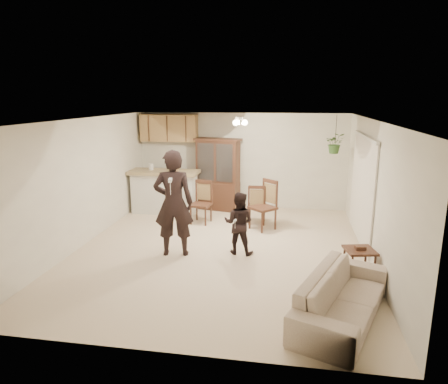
% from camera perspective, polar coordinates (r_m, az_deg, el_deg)
% --- Properties ---
extents(floor, '(6.50, 6.50, 0.00)m').
position_cam_1_polar(floor, '(7.84, -0.57, -8.29)').
color(floor, beige).
rests_on(floor, ground).
extents(ceiling, '(5.50, 6.50, 0.02)m').
position_cam_1_polar(ceiling, '(7.29, -0.62, 10.29)').
color(ceiling, silver).
rests_on(ceiling, wall_back).
extents(wall_back, '(5.50, 0.02, 2.50)m').
position_cam_1_polar(wall_back, '(10.62, 2.45, 4.49)').
color(wall_back, beige).
rests_on(wall_back, ground).
extents(wall_front, '(5.50, 0.02, 2.50)m').
position_cam_1_polar(wall_front, '(4.44, -7.97, -8.55)').
color(wall_front, beige).
rests_on(wall_front, ground).
extents(wall_left, '(0.02, 6.50, 2.50)m').
position_cam_1_polar(wall_left, '(8.38, -19.45, 1.30)').
color(wall_left, beige).
rests_on(wall_left, ground).
extents(wall_right, '(0.02, 6.50, 2.50)m').
position_cam_1_polar(wall_right, '(7.50, 20.56, -0.14)').
color(wall_right, beige).
rests_on(wall_right, ground).
extents(breakfast_bar, '(1.60, 0.55, 1.00)m').
position_cam_1_polar(breakfast_bar, '(10.30, -8.48, -0.19)').
color(breakfast_bar, silver).
rests_on(breakfast_bar, floor).
extents(bar_top, '(1.75, 0.70, 0.08)m').
position_cam_1_polar(bar_top, '(10.18, -8.59, 2.82)').
color(bar_top, tan).
rests_on(bar_top, breakfast_bar).
extents(upper_cabinets, '(1.50, 0.34, 0.70)m').
position_cam_1_polar(upper_cabinets, '(10.75, -7.86, 9.04)').
color(upper_cabinets, olive).
rests_on(upper_cabinets, wall_back).
extents(vertical_blinds, '(0.06, 2.30, 2.10)m').
position_cam_1_polar(vertical_blinds, '(8.39, 19.08, 0.30)').
color(vertical_blinds, silver).
rests_on(vertical_blinds, wall_right).
extents(ceiling_fixture, '(0.36, 0.36, 0.20)m').
position_cam_1_polar(ceiling_fixture, '(8.45, 2.18, 10.03)').
color(ceiling_fixture, '#FFEABF').
rests_on(ceiling_fixture, ceiling).
extents(hanging_plant, '(0.43, 0.37, 0.48)m').
position_cam_1_polar(hanging_plant, '(9.68, 15.59, 6.72)').
color(hanging_plant, '#305020').
rests_on(hanging_plant, ceiling).
extents(plant_cord, '(0.01, 0.01, 0.65)m').
position_cam_1_polar(plant_cord, '(9.65, 15.71, 8.63)').
color(plant_cord, black).
rests_on(plant_cord, ceiling).
extents(sofa, '(1.37, 2.01, 0.73)m').
position_cam_1_polar(sofa, '(5.69, 16.64, -13.62)').
color(sofa, beige).
rests_on(sofa, floor).
extents(adult, '(0.73, 0.55, 1.80)m').
position_cam_1_polar(adult, '(7.42, -7.20, -2.32)').
color(adult, black).
rests_on(adult, floor).
extents(child, '(0.71, 0.59, 1.35)m').
position_cam_1_polar(child, '(7.48, 2.13, -3.88)').
color(child, black).
rests_on(child, floor).
extents(china_hutch, '(1.25, 0.69, 1.87)m').
position_cam_1_polar(china_hutch, '(10.40, -0.87, 2.48)').
color(china_hutch, '#381F14').
rests_on(china_hutch, floor).
extents(side_table, '(0.54, 0.54, 0.56)m').
position_cam_1_polar(side_table, '(6.96, 18.71, -9.61)').
color(side_table, '#381F14').
rests_on(side_table, floor).
extents(chair_bar, '(0.51, 0.51, 1.00)m').
position_cam_1_polar(chair_bar, '(9.39, -3.31, -2.78)').
color(chair_bar, '#381F14').
rests_on(chair_bar, floor).
extents(chair_hutch_left, '(0.70, 0.70, 1.11)m').
position_cam_1_polar(chair_hutch_left, '(8.98, 5.53, -3.38)').
color(chair_hutch_left, '#381F14').
rests_on(chair_hutch_left, floor).
extents(chair_hutch_right, '(0.43, 0.43, 0.94)m').
position_cam_1_polar(chair_hutch_right, '(9.39, 4.70, -2.90)').
color(chair_hutch_right, '#381F14').
rests_on(chair_hutch_right, floor).
extents(controller_adult, '(0.09, 0.18, 0.05)m').
position_cam_1_polar(controller_adult, '(6.82, -7.70, 1.69)').
color(controller_adult, white).
rests_on(controller_adult, adult).
extents(controller_child, '(0.04, 0.11, 0.03)m').
position_cam_1_polar(controller_child, '(7.21, 1.60, -4.10)').
color(controller_child, white).
rests_on(controller_child, child).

